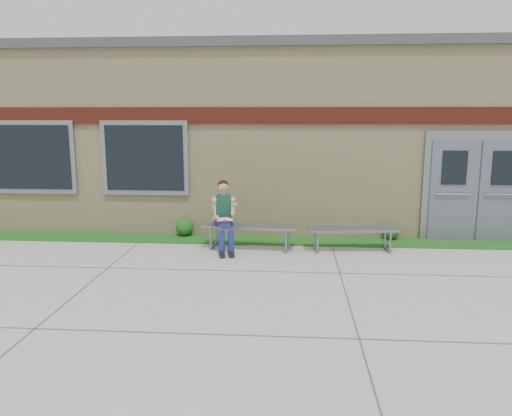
{
  "coord_description": "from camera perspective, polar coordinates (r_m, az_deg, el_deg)",
  "views": [
    {
      "loc": [
        0.18,
        -7.61,
        2.64
      ],
      "look_at": [
        -0.5,
        1.7,
        0.87
      ],
      "focal_mm": 35.0,
      "sensor_mm": 36.0,
      "label": 1
    }
  ],
  "objects": [
    {
      "name": "school_building",
      "position": [
        13.6,
        3.47,
        8.44
      ],
      "size": [
        16.2,
        6.22,
        4.2
      ],
      "color": "beige",
      "rests_on": "ground"
    },
    {
      "name": "ground",
      "position": [
        8.05,
        2.72,
        -8.42
      ],
      "size": [
        80.0,
        80.0,
        0.0
      ],
      "primitive_type": "plane",
      "color": "#9E9E99",
      "rests_on": "ground"
    },
    {
      "name": "bench_right",
      "position": [
        9.89,
        10.94,
        -2.86
      ],
      "size": [
        1.78,
        0.63,
        0.45
      ],
      "rotation": [
        0.0,
        0.0,
        0.08
      ],
      "color": "slate",
      "rests_on": "ground"
    },
    {
      "name": "girl",
      "position": [
        9.63,
        -3.66,
        -0.75
      ],
      "size": [
        0.52,
        0.84,
        1.38
      ],
      "rotation": [
        0.0,
        0.0,
        0.2
      ],
      "color": "navy",
      "rests_on": "ground"
    },
    {
      "name": "bench_left",
      "position": [
        9.85,
        -0.7,
        -2.58
      ],
      "size": [
        1.9,
        0.71,
        0.48
      ],
      "rotation": [
        0.0,
        0.0,
        -0.1
      ],
      "color": "slate",
      "rests_on": "ground"
    },
    {
      "name": "shrub_east",
      "position": [
        10.94,
        15.17,
        -2.59
      ],
      "size": [
        0.34,
        0.34,
        0.34
      ],
      "primitive_type": "sphere",
      "color": "#164D14",
      "rests_on": "grass_strip"
    },
    {
      "name": "grass_strip",
      "position": [
        10.54,
        3.1,
        -3.74
      ],
      "size": [
        16.0,
        0.8,
        0.02
      ],
      "primitive_type": "cube",
      "color": "#164D14",
      "rests_on": "ground"
    },
    {
      "name": "shrub_mid",
      "position": [
        10.98,
        -8.17,
        -2.19
      ],
      "size": [
        0.37,
        0.37,
        0.37
      ],
      "primitive_type": "sphere",
      "color": "#164D14",
      "rests_on": "grass_strip"
    }
  ]
}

